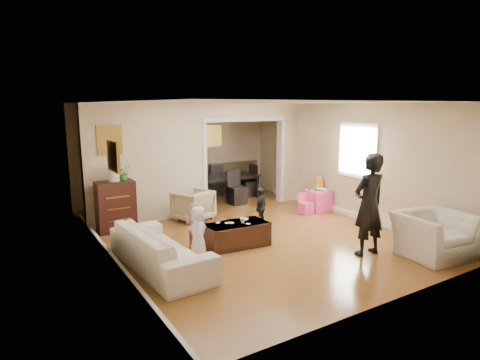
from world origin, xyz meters
TOP-DOWN VIEW (x-y plane):
  - floor at (0.00, 0.00)m, footprint 7.00×7.00m
  - partition_left at (-1.38, 1.80)m, footprint 2.75×0.18m
  - partition_right at (2.48, 1.80)m, footprint 0.55×0.18m
  - partition_header at (1.10, 1.80)m, footprint 2.22×0.18m
  - window_pane at (2.73, -0.40)m, footprint 0.03×0.95m
  - framed_art_partition at (-2.20, 1.70)m, footprint 0.45×0.03m
  - framed_art_sofa_wall at (-2.71, -0.60)m, footprint 0.03×0.55m
  - framed_art_alcove at (1.10, 3.44)m, footprint 0.45×0.03m
  - sofa at (-2.12, -0.86)m, footprint 1.04×2.30m
  - armchair_back at (-0.54, 1.33)m, footprint 0.96×0.97m
  - armchair_front at (2.05, -2.78)m, footprint 1.25×1.12m
  - dresser at (-2.21, 1.46)m, footprint 0.76×0.42m
  - table_lamp at (-2.21, 1.46)m, footprint 0.22×0.22m
  - potted_plant at (-2.01, 1.46)m, footprint 0.28×0.25m
  - coffee_table at (-0.57, -0.61)m, footprint 1.19×0.66m
  - coffee_cup at (-0.47, -0.66)m, footprint 0.11×0.11m
  - play_table at (2.43, 0.52)m, footprint 0.53×0.53m
  - cereal_box at (2.55, 0.62)m, footprint 0.20×0.07m
  - cyan_cup at (2.33, 0.47)m, footprint 0.08×0.08m
  - toy_block at (2.31, 0.64)m, footprint 0.10×0.08m
  - play_bowl at (2.48, 0.40)m, footprint 0.22×0.22m
  - dining_table at (1.09, 2.77)m, footprint 1.89×1.12m
  - adult_person at (1.13, -2.15)m, footprint 0.66×0.44m
  - child_kneel_a at (-1.42, -0.76)m, footprint 0.38×0.49m
  - child_kneel_b at (-1.27, -0.31)m, footprint 0.42×0.48m
  - child_toddler at (0.48, 0.14)m, footprint 0.53×0.46m
  - craft_papers at (-0.54, -0.52)m, footprint 0.69×0.45m

SIDE VIEW (x-z plane):
  - floor at x=0.00m, z-range 0.00..0.00m
  - coffee_table at x=-0.57m, z-range 0.00..0.43m
  - play_table at x=2.43m, z-range 0.00..0.51m
  - dining_table at x=1.09m, z-range 0.00..0.65m
  - sofa at x=-2.12m, z-range 0.00..0.65m
  - armchair_back at x=-0.54m, z-range 0.00..0.68m
  - armchair_front at x=2.05m, z-range 0.00..0.75m
  - child_kneel_b at x=-1.27m, z-range 0.00..0.84m
  - child_toddler at x=0.48m, z-range 0.00..0.85m
  - craft_papers at x=-0.54m, z-range 0.43..0.44m
  - child_kneel_a at x=-1.42m, z-range 0.00..0.89m
  - coffee_cup at x=-0.47m, z-range 0.43..0.53m
  - dresser at x=-2.21m, z-range 0.00..1.04m
  - toy_block at x=2.31m, z-range 0.51..0.56m
  - play_bowl at x=2.48m, z-range 0.51..0.56m
  - cyan_cup at x=2.33m, z-range 0.51..0.59m
  - cereal_box at x=2.55m, z-range 0.51..0.81m
  - adult_person at x=1.13m, z-range 0.00..1.77m
  - potted_plant at x=-2.01m, z-range 1.04..1.35m
  - table_lamp at x=-2.21m, z-range 1.04..1.40m
  - partition_left at x=-1.38m, z-range 0.00..2.60m
  - partition_right at x=2.48m, z-range 0.00..2.60m
  - window_pane at x=2.73m, z-range 1.00..2.10m
  - framed_art_alcove at x=1.10m, z-range 1.42..1.98m
  - framed_art_sofa_wall at x=-2.71m, z-range 1.60..2.00m
  - framed_art_partition at x=-2.20m, z-range 1.58..2.12m
  - partition_header at x=1.10m, z-range 2.25..2.60m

